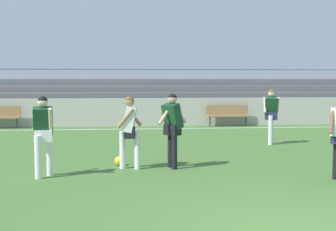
{
  "coord_description": "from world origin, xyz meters",
  "views": [
    {
      "loc": [
        -2.23,
        -5.73,
        1.99
      ],
      "look_at": [
        -0.95,
        7.28,
        0.97
      ],
      "focal_mm": 49.64,
      "sensor_mm": 36.0,
      "label": 1
    }
  ],
  "objects_px": {
    "bench_near_bin": "(228,113)",
    "player_dark_deep_cover": "(271,112)",
    "bleacher_stand": "(129,98)",
    "player_white_overlapping": "(130,126)",
    "soccer_ball": "(119,161)",
    "player_dark_challenging": "(172,124)",
    "player_dark_wide_right": "(43,129)"
  },
  "relations": [
    {
      "from": "player_dark_challenging",
      "to": "soccer_ball",
      "type": "distance_m",
      "value": 1.55
    },
    {
      "from": "bleacher_stand",
      "to": "bench_near_bin",
      "type": "relative_size",
      "value": 13.86
    },
    {
      "from": "bleacher_stand",
      "to": "player_dark_challenging",
      "type": "xyz_separation_m",
      "value": [
        0.79,
        -12.49,
        -0.08
      ]
    },
    {
      "from": "bench_near_bin",
      "to": "player_dark_deep_cover",
      "type": "distance_m",
      "value": 5.62
    },
    {
      "from": "player_white_overlapping",
      "to": "player_dark_deep_cover",
      "type": "distance_m",
      "value": 5.62
    },
    {
      "from": "soccer_ball",
      "to": "player_dark_challenging",
      "type": "bearing_deg",
      "value": -19.38
    },
    {
      "from": "player_white_overlapping",
      "to": "soccer_ball",
      "type": "distance_m",
      "value": 0.98
    },
    {
      "from": "bench_near_bin",
      "to": "player_dark_deep_cover",
      "type": "relative_size",
      "value": 1.07
    },
    {
      "from": "player_dark_wide_right",
      "to": "soccer_ball",
      "type": "distance_m",
      "value": 2.07
    },
    {
      "from": "player_dark_wide_right",
      "to": "soccer_ball",
      "type": "xyz_separation_m",
      "value": [
        1.52,
        1.11,
        -0.87
      ]
    },
    {
      "from": "player_white_overlapping",
      "to": "player_dark_deep_cover",
      "type": "xyz_separation_m",
      "value": [
        4.38,
        3.52,
        0.04
      ]
    },
    {
      "from": "player_dark_challenging",
      "to": "bench_near_bin",
      "type": "bearing_deg",
      "value": 69.78
    },
    {
      "from": "player_dark_wide_right",
      "to": "soccer_ball",
      "type": "bearing_deg",
      "value": 36.07
    },
    {
      "from": "bleacher_stand",
      "to": "player_white_overlapping",
      "type": "distance_m",
      "value": 12.49
    },
    {
      "from": "bleacher_stand",
      "to": "player_dark_wide_right",
      "type": "height_order",
      "value": "bleacher_stand"
    },
    {
      "from": "player_dark_wide_right",
      "to": "player_dark_deep_cover",
      "type": "height_order",
      "value": "player_dark_deep_cover"
    },
    {
      "from": "player_white_overlapping",
      "to": "bleacher_stand",
      "type": "bearing_deg",
      "value": 89.28
    },
    {
      "from": "player_dark_wide_right",
      "to": "bench_near_bin",
      "type": "bearing_deg",
      "value": 58.25
    },
    {
      "from": "player_dark_deep_cover",
      "to": "soccer_ball",
      "type": "distance_m",
      "value": 5.64
    },
    {
      "from": "bench_near_bin",
      "to": "player_dark_challenging",
      "type": "xyz_separation_m",
      "value": [
        -3.36,
        -9.13,
        0.45
      ]
    },
    {
      "from": "player_white_overlapping",
      "to": "player_dark_deep_cover",
      "type": "relative_size",
      "value": 0.96
    },
    {
      "from": "bleacher_stand",
      "to": "player_dark_wide_right",
      "type": "xyz_separation_m",
      "value": [
        -1.92,
        -13.18,
        -0.1
      ]
    },
    {
      "from": "soccer_ball",
      "to": "bleacher_stand",
      "type": "bearing_deg",
      "value": 88.11
    },
    {
      "from": "player_dark_challenging",
      "to": "player_white_overlapping",
      "type": "xyz_separation_m",
      "value": [
        -0.95,
        0.0,
        -0.04
      ]
    },
    {
      "from": "bleacher_stand",
      "to": "soccer_ball",
      "type": "height_order",
      "value": "bleacher_stand"
    },
    {
      "from": "bench_near_bin",
      "to": "soccer_ball",
      "type": "xyz_separation_m",
      "value": [
        -4.56,
        -8.71,
        -0.44
      ]
    },
    {
      "from": "player_dark_wide_right",
      "to": "player_dark_deep_cover",
      "type": "bearing_deg",
      "value": 34.48
    },
    {
      "from": "bleacher_stand",
      "to": "player_dark_challenging",
      "type": "relative_size",
      "value": 14.88
    },
    {
      "from": "player_dark_deep_cover",
      "to": "bench_near_bin",
      "type": "bearing_deg",
      "value": 90.64
    },
    {
      "from": "bench_near_bin",
      "to": "player_dark_wide_right",
      "type": "distance_m",
      "value": 11.55
    },
    {
      "from": "player_dark_challenging",
      "to": "player_dark_wide_right",
      "type": "bearing_deg",
      "value": -165.8
    },
    {
      "from": "soccer_ball",
      "to": "player_white_overlapping",
      "type": "bearing_deg",
      "value": -59.78
    }
  ]
}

